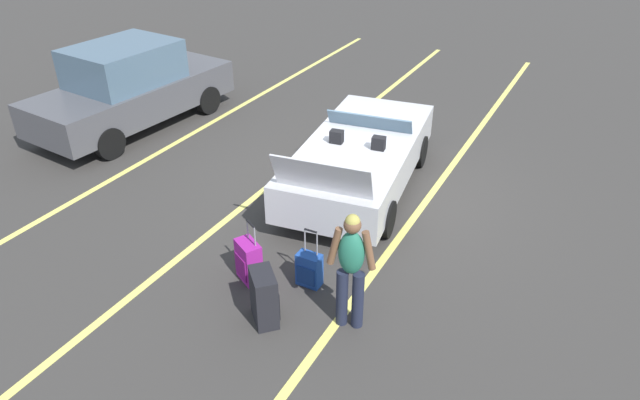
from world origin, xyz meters
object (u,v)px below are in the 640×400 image
at_px(suitcase_small_carryon, 309,269).
at_px(traveler_person, 351,266).
at_px(convertible_car, 363,154).
at_px(suitcase_large_black, 264,297).
at_px(parked_sedan_near, 130,87).
at_px(suitcase_medium_bright, 249,261).

distance_m(suitcase_small_carryon, traveler_person, 1.17).
distance_m(convertible_car, suitcase_large_black, 3.89).
relative_size(suitcase_large_black, suitcase_small_carryon, 0.84).
relative_size(suitcase_small_carryon, parked_sedan_near, 0.19).
relative_size(convertible_car, parked_sedan_near, 0.94).
bearing_deg(suitcase_small_carryon, parked_sedan_near, -116.38).
bearing_deg(suitcase_medium_bright, parked_sedan_near, -92.82).
distance_m(suitcase_medium_bright, parked_sedan_near, 6.24).
distance_m(convertible_car, traveler_person, 3.71).
xyz_separation_m(convertible_car, suitcase_small_carryon, (-2.97, -0.56, -0.34)).
relative_size(suitcase_medium_bright, parked_sedan_near, 0.20).
height_order(suitcase_small_carryon, parked_sedan_near, parked_sedan_near).
relative_size(suitcase_small_carryon, traveler_person, 0.53).
xyz_separation_m(convertible_car, suitcase_medium_bright, (-3.28, 0.23, -0.28)).
xyz_separation_m(suitcase_medium_bright, parked_sedan_near, (3.28, 5.28, 0.58)).
bearing_deg(parked_sedan_near, suitcase_large_black, -118.02).
bearing_deg(traveler_person, parked_sedan_near, 48.22).
xyz_separation_m(suitcase_large_black, parked_sedan_near, (3.87, 5.93, 0.52)).
bearing_deg(convertible_car, suitcase_medium_bright, 167.86).
bearing_deg(suitcase_small_carryon, traveler_person, 61.52).
bearing_deg(suitcase_large_black, suitcase_small_carryon, 34.95).
bearing_deg(parked_sedan_near, convertible_car, -84.94).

